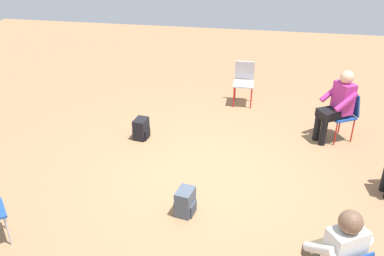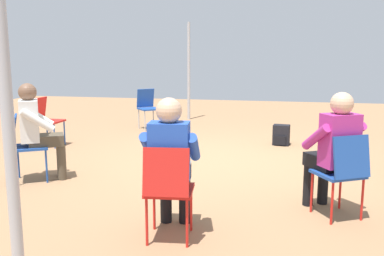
% 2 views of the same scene
% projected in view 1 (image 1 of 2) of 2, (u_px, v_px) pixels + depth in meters
% --- Properties ---
extents(ground_plane, '(16.76, 16.76, 0.00)m').
position_uv_depth(ground_plane, '(209.00, 177.00, 6.35)').
color(ground_plane, '#99704C').
extents(chair_north, '(0.40, 0.44, 0.85)m').
position_uv_depth(chair_north, '(244.00, 80.00, 8.47)').
color(chair_north, '#B7B7BC').
rests_on(chair_north, ground).
extents(chair_northeast, '(0.57, 0.55, 0.85)m').
position_uv_depth(chair_northeast, '(344.00, 112.00, 7.16)').
color(chair_northeast, '#1E4799').
rests_on(chair_northeast, ground).
extents(person_in_white, '(0.62, 0.63, 1.24)m').
position_uv_depth(person_in_white, '(336.00, 252.00, 4.03)').
color(person_in_white, '#4C4233').
rests_on(person_in_white, ground).
extents(person_in_magenta, '(0.63, 0.62, 1.24)m').
position_uv_depth(person_in_magenta, '(338.00, 103.00, 7.02)').
color(person_in_magenta, black).
rests_on(person_in_magenta, ground).
extents(backpack_near_laptop_user, '(0.28, 0.31, 0.36)m').
position_uv_depth(backpack_near_laptop_user, '(185.00, 203.00, 5.54)').
color(backpack_near_laptop_user, '#475160').
rests_on(backpack_near_laptop_user, ground).
extents(backpack_by_empty_chair, '(0.27, 0.30, 0.36)m').
position_uv_depth(backpack_by_empty_chair, '(141.00, 130.00, 7.32)').
color(backpack_by_empty_chair, black).
rests_on(backpack_by_empty_chair, ground).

